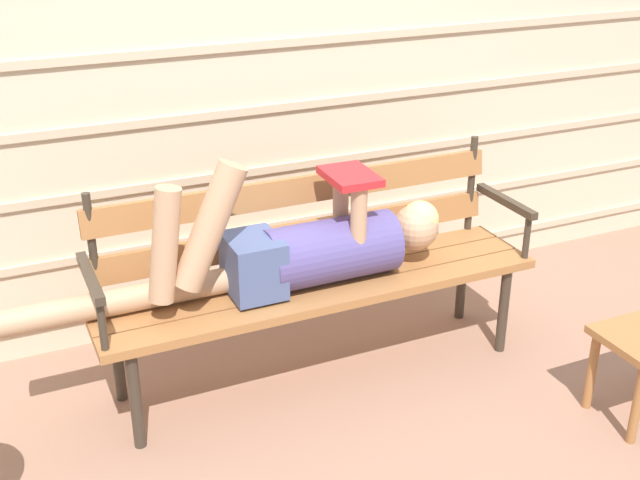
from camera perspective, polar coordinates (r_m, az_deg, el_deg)
The scene contains 4 objects.
ground_plane at distance 3.41m, azimuth 0.47°, elevation -9.92°, with size 12.00×12.00×0.00m, color #936B56.
house_siding at distance 3.59m, azimuth -4.52°, elevation 11.46°, with size 5.44×0.08×2.25m.
park_bench at distance 3.27m, azimuth -0.47°, elevation -1.64°, with size 1.82×0.43×0.88m.
reclining_person at distance 3.13m, azimuth -1.70°, elevation -0.68°, with size 1.75×0.25×0.58m.
Camera 1 is at (-1.19, -2.55, 1.92)m, focal length 45.28 mm.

